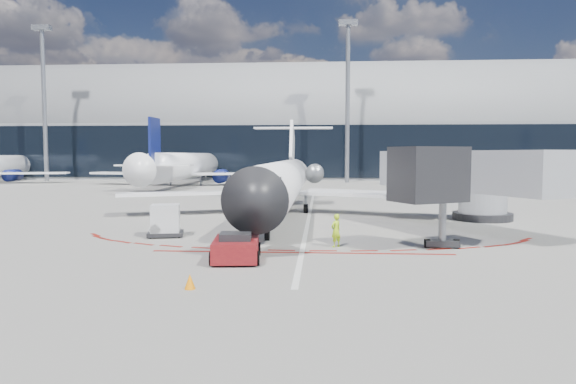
# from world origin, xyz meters

# --- Properties ---
(ground) EXTENTS (260.00, 260.00, 0.00)m
(ground) POSITION_xyz_m (0.00, 0.00, 0.00)
(ground) COLOR slate
(ground) RESTS_ON ground
(apron_centerline) EXTENTS (0.25, 40.00, 0.01)m
(apron_centerline) POSITION_xyz_m (0.00, 2.00, 0.01)
(apron_centerline) COLOR silver
(apron_centerline) RESTS_ON ground
(apron_stop_bar) EXTENTS (14.00, 0.25, 0.01)m
(apron_stop_bar) POSITION_xyz_m (0.00, -11.50, 0.01)
(apron_stop_bar) COLOR maroon
(apron_stop_bar) RESTS_ON ground
(terminal_building) EXTENTS (150.00, 24.15, 24.00)m
(terminal_building) POSITION_xyz_m (0.00, 64.97, 8.52)
(terminal_building) COLOR gray
(terminal_building) RESTS_ON ground
(jet_bridge) EXTENTS (10.03, 15.20, 4.90)m
(jet_bridge) POSITION_xyz_m (9.79, -3.01, 3.01)
(jet_bridge) COLOR #989AA0
(jet_bridge) RESTS_ON ground
(light_mast_west) EXTENTS (0.70, 0.70, 25.00)m
(light_mast_west) POSITION_xyz_m (-45.00, 48.00, 12.50)
(light_mast_west) COLOR gray
(light_mast_west) RESTS_ON ground
(light_mast_centre) EXTENTS (0.70, 0.70, 25.00)m
(light_mast_centre) POSITION_xyz_m (5.00, 48.00, 12.50)
(light_mast_centre) COLOR gray
(light_mast_centre) RESTS_ON ground
(regional_jet) EXTENTS (25.25, 31.13, 7.80)m
(regional_jet) POSITION_xyz_m (-1.95, 3.09, 2.60)
(regional_jet) COLOR white
(regional_jet) RESTS_ON ground
(pushback_tug) EXTENTS (2.29, 4.84, 1.24)m
(pushback_tug) POSITION_xyz_m (-2.74, -13.40, 0.55)
(pushback_tug) COLOR #5E0D13
(pushback_tug) RESTS_ON ground
(ramp_worker) EXTENTS (0.70, 0.69, 1.63)m
(ramp_worker) POSITION_xyz_m (1.61, -9.92, 0.82)
(ramp_worker) COLOR #AFE518
(ramp_worker) RESTS_ON ground
(uld_container) EXTENTS (2.19, 1.98, 1.78)m
(uld_container) POSITION_xyz_m (-7.69, -7.33, 0.88)
(uld_container) COLOR black
(uld_container) RESTS_ON ground
(safety_cone_left) EXTENTS (0.31, 0.31, 0.43)m
(safety_cone_left) POSITION_xyz_m (-8.60, -3.19, 0.21)
(safety_cone_left) COLOR orange
(safety_cone_left) RESTS_ON ground
(safety_cone_right) EXTENTS (0.37, 0.37, 0.52)m
(safety_cone_right) POSITION_xyz_m (-3.53, -18.12, 0.26)
(safety_cone_right) COLOR orange
(safety_cone_right) RESTS_ON ground
(bg_airliner_1) EXTENTS (34.17, 36.18, 11.06)m
(bg_airliner_1) POSITION_xyz_m (-18.88, 39.54, 5.53)
(bg_airliner_1) COLOR white
(bg_airliner_1) RESTS_ON ground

